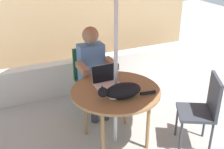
{
  "coord_description": "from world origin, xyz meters",
  "views": [
    {
      "loc": [
        -1.23,
        -2.61,
        2.26
      ],
      "look_at": [
        0.0,
        0.1,
        0.86
      ],
      "focal_mm": 46.19,
      "sensor_mm": 36.0,
      "label": 1
    }
  ],
  "objects_px": {
    "patio_table": "(116,94)",
    "laptop": "(106,79)",
    "chair_empty": "(204,107)",
    "person_seated": "(93,67)",
    "chair_occupied": "(89,74)",
    "cat": "(121,91)"
  },
  "relations": [
    {
      "from": "patio_table",
      "to": "chair_occupied",
      "type": "height_order",
      "value": "chair_occupied"
    },
    {
      "from": "patio_table",
      "to": "person_seated",
      "type": "height_order",
      "value": "person_seated"
    },
    {
      "from": "person_seated",
      "to": "laptop",
      "type": "height_order",
      "value": "person_seated"
    },
    {
      "from": "chair_occupied",
      "to": "person_seated",
      "type": "relative_size",
      "value": 0.73
    },
    {
      "from": "person_seated",
      "to": "cat",
      "type": "distance_m",
      "value": 0.91
    },
    {
      "from": "chair_occupied",
      "to": "laptop",
      "type": "distance_m",
      "value": 0.73
    },
    {
      "from": "chair_occupied",
      "to": "laptop",
      "type": "height_order",
      "value": "laptop"
    },
    {
      "from": "chair_empty",
      "to": "patio_table",
      "type": "bearing_deg",
      "value": 151.21
    },
    {
      "from": "chair_empty",
      "to": "cat",
      "type": "bearing_deg",
      "value": 162.1
    },
    {
      "from": "patio_table",
      "to": "laptop",
      "type": "height_order",
      "value": "laptop"
    },
    {
      "from": "laptop",
      "to": "cat",
      "type": "bearing_deg",
      "value": -87.71
    },
    {
      "from": "patio_table",
      "to": "cat",
      "type": "bearing_deg",
      "value": -97.78
    },
    {
      "from": "chair_occupied",
      "to": "cat",
      "type": "relative_size",
      "value": 1.4
    },
    {
      "from": "patio_table",
      "to": "cat",
      "type": "distance_m",
      "value": 0.24
    },
    {
      "from": "chair_empty",
      "to": "chair_occupied",
      "type": "bearing_deg",
      "value": 123.03
    },
    {
      "from": "chair_empty",
      "to": "cat",
      "type": "relative_size",
      "value": 1.4
    },
    {
      "from": "patio_table",
      "to": "person_seated",
      "type": "xyz_separation_m",
      "value": [
        0.0,
        0.72,
        0.05
      ]
    },
    {
      "from": "chair_occupied",
      "to": "chair_empty",
      "type": "distance_m",
      "value": 1.62
    },
    {
      "from": "chair_empty",
      "to": "person_seated",
      "type": "distance_m",
      "value": 1.5
    },
    {
      "from": "cat",
      "to": "chair_occupied",
      "type": "bearing_deg",
      "value": 88.59
    },
    {
      "from": "chair_occupied",
      "to": "cat",
      "type": "distance_m",
      "value": 1.1
    },
    {
      "from": "patio_table",
      "to": "chair_empty",
      "type": "xyz_separation_m",
      "value": [
        0.88,
        -0.49,
        -0.12
      ]
    }
  ]
}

